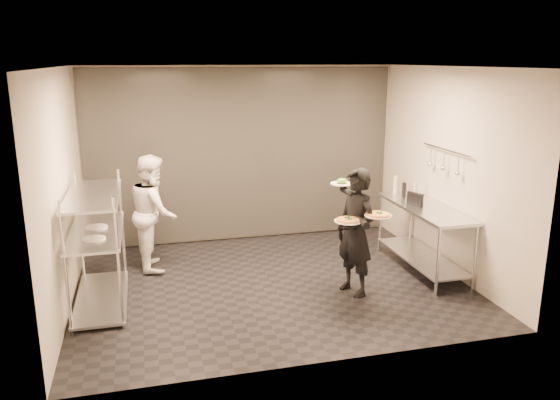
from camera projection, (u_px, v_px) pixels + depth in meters
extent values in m
cube|color=black|center=(272.00, 284.00, 7.23)|extent=(5.00, 4.00, 0.00)
cube|color=silver|center=(271.00, 67.00, 6.53)|extent=(5.00, 4.00, 0.00)
cube|color=#B4AEA2|center=(243.00, 155.00, 8.76)|extent=(5.00, 0.00, 2.80)
cube|color=#B4AEA2|center=(322.00, 227.00, 5.00)|extent=(5.00, 0.00, 2.80)
cube|color=#B4AEA2|center=(61.00, 193.00, 6.28)|extent=(0.00, 4.00, 2.80)
cube|color=#B4AEA2|center=(448.00, 171.00, 7.48)|extent=(0.00, 4.00, 2.80)
cube|color=silver|center=(243.00, 155.00, 8.73)|extent=(4.90, 0.04, 2.74)
cylinder|color=silver|center=(65.00, 269.00, 5.74)|extent=(0.04, 0.04, 1.50)
cylinder|color=silver|center=(80.00, 227.00, 7.19)|extent=(0.04, 0.04, 1.50)
cylinder|color=silver|center=(119.00, 264.00, 5.87)|extent=(0.04, 0.04, 1.50)
cylinder|color=silver|center=(122.00, 224.00, 7.32)|extent=(0.04, 0.04, 1.50)
cube|color=silver|center=(102.00, 297.00, 6.71)|extent=(0.60, 1.60, 0.03)
cube|color=silver|center=(96.00, 232.00, 6.49)|extent=(0.60, 1.60, 0.03)
cube|color=silver|center=(93.00, 195.00, 6.38)|extent=(0.60, 1.60, 0.03)
cylinder|color=silver|center=(94.00, 239.00, 6.16)|extent=(0.26, 0.26, 0.01)
cylinder|color=silver|center=(97.00, 227.00, 6.58)|extent=(0.26, 0.26, 0.01)
cylinder|color=silver|center=(438.00, 262.00, 6.77)|extent=(0.04, 0.04, 0.90)
cylinder|color=silver|center=(380.00, 223.00, 8.38)|extent=(0.04, 0.04, 0.90)
cylinder|color=silver|center=(475.00, 258.00, 6.90)|extent=(0.04, 0.04, 0.90)
cylinder|color=silver|center=(411.00, 220.00, 8.51)|extent=(0.04, 0.04, 0.90)
cube|color=silver|center=(422.00, 257.00, 7.71)|extent=(0.57, 1.71, 0.03)
cube|color=silver|center=(425.00, 208.00, 7.53)|extent=(0.60, 1.80, 0.04)
cylinder|color=silver|center=(446.00, 150.00, 7.39)|extent=(0.02, 1.20, 0.02)
cylinder|color=silver|center=(458.00, 164.00, 7.09)|extent=(0.01, 0.01, 0.22)
sphere|color=silver|center=(458.00, 174.00, 7.12)|extent=(0.07, 0.07, 0.07)
cylinder|color=silver|center=(444.00, 159.00, 7.42)|extent=(0.01, 0.01, 0.22)
sphere|color=silver|center=(443.00, 169.00, 7.45)|extent=(0.07, 0.07, 0.07)
cylinder|color=silver|center=(431.00, 155.00, 7.74)|extent=(0.01, 0.01, 0.22)
sphere|color=silver|center=(431.00, 164.00, 7.78)|extent=(0.07, 0.07, 0.07)
imported|color=black|center=(356.00, 232.00, 6.78)|extent=(0.58, 0.69, 1.61)
imported|color=white|center=(154.00, 212.00, 7.64)|extent=(0.64, 0.81, 1.62)
cylinder|color=silver|center=(348.00, 221.00, 6.54)|extent=(0.33, 0.33, 0.01)
cylinder|color=#B57041|center=(348.00, 220.00, 6.53)|extent=(0.29, 0.29, 0.02)
cylinder|color=#B05017|center=(348.00, 219.00, 6.53)|extent=(0.26, 0.26, 0.01)
sphere|color=#145B17|center=(348.00, 219.00, 6.53)|extent=(0.04, 0.04, 0.04)
cylinder|color=silver|center=(378.00, 215.00, 6.53)|extent=(0.33, 0.33, 0.01)
cylinder|color=#B57041|center=(378.00, 214.00, 6.53)|extent=(0.29, 0.29, 0.02)
cylinder|color=#B05017|center=(378.00, 214.00, 6.53)|extent=(0.26, 0.26, 0.01)
sphere|color=#145B17|center=(378.00, 213.00, 6.52)|extent=(0.04, 0.04, 0.04)
cylinder|color=silver|center=(342.00, 184.00, 6.95)|extent=(0.29, 0.29, 0.01)
ellipsoid|color=#2B6318|center=(342.00, 181.00, 6.94)|extent=(0.13, 0.13, 0.07)
cube|color=black|center=(415.00, 199.00, 7.54)|extent=(0.13, 0.26, 0.18)
cylinder|color=#909C8F|center=(396.00, 185.00, 8.22)|extent=(0.07, 0.07, 0.27)
cylinder|color=#909C8F|center=(415.00, 190.00, 8.00)|extent=(0.07, 0.07, 0.22)
cylinder|color=black|center=(404.00, 190.00, 8.04)|extent=(0.06, 0.06, 0.21)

